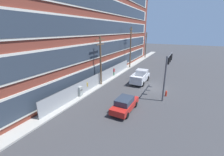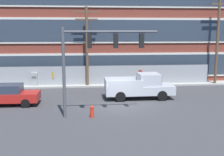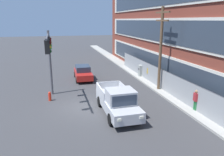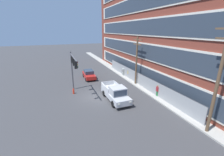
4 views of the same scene
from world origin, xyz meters
name	(u,v)px [view 1 (image 1 of 4)]	position (x,y,z in m)	size (l,w,h in m)	color
ground_plane	(150,88)	(0.00, 0.00, 0.00)	(160.00, 160.00, 0.00)	#38383A
sidewalk_building_side	(106,80)	(0.00, 7.81, 0.08)	(80.00, 1.70, 0.16)	#9E9B93
brick_mill_building	(85,27)	(2.42, 13.54, 9.00)	(53.23, 10.37, 17.98)	brown
chain_link_fence	(101,78)	(-1.78, 7.80, 1.03)	(23.87, 0.06, 2.02)	gray
traffic_signal_mast	(168,65)	(-1.76, -2.34, 4.18)	(5.93, 0.43, 5.69)	#4C4C51
pickup_truck_silver	(141,77)	(2.07, 2.19, 0.96)	(5.58, 2.14, 2.04)	#B2B5BA
sedan_red	(125,104)	(-8.03, 1.02, 0.80)	(4.34, 1.88, 1.56)	#AD1E19
utility_pole_near_corner	(101,59)	(-2.20, 7.48, 4.30)	(2.52, 0.26, 7.69)	brown
utility_pole_midblock	(131,46)	(10.75, 7.29, 5.01)	(2.07, 0.26, 9.21)	brown
utility_pole_far_east	(146,44)	(25.48, 7.50, 4.37)	(2.41, 0.26, 7.87)	brown
electrical_cabinet	(80,92)	(-7.32, 7.68, 0.72)	(0.60, 0.45, 1.43)	#939993
pedestrian_near_cabinet	(114,71)	(3.11, 7.77, 0.97)	(0.43, 0.29, 1.69)	#236B38
pedestrian_by_fence	(86,86)	(-5.62, 7.89, 0.97)	(0.47, 0.43, 1.69)	#B7932D
fire_hydrant	(166,93)	(-1.99, -2.54, 0.38)	(0.24, 0.24, 0.78)	red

